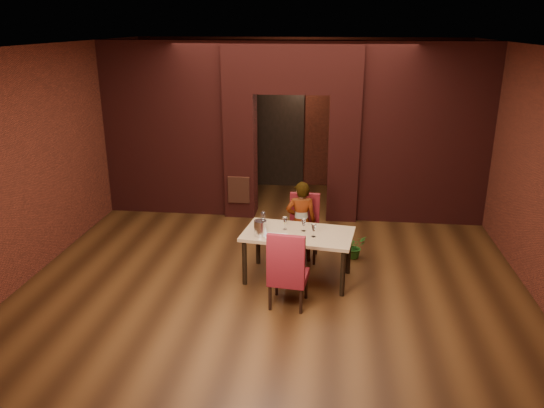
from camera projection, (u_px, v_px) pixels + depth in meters
The scene contains 25 objects.
floor at pixel (280, 258), 8.28m from camera, with size 8.00×8.00×0.00m, color #462811.
ceiling at pixel (281, 45), 7.24m from camera, with size 7.00×8.00×0.04m, color silver.
wall_back at pixel (299, 114), 11.51m from camera, with size 7.00×0.04×3.20m, color maroon.
wall_front at pixel (226, 287), 4.00m from camera, with size 7.00×0.04×3.20m, color maroon.
wall_left at pixel (55, 152), 8.15m from camera, with size 0.04×8.00×3.20m, color maroon.
wall_right at pixel (531, 166), 7.37m from camera, with size 0.04×8.00×3.20m, color maroon.
pillar_left at pixel (241, 155), 9.89m from camera, with size 0.55×0.55×2.30m, color maroon.
pillar_right at pixel (343, 158), 9.68m from camera, with size 0.55×0.55×2.30m, color maroon.
lintel at pixel (293, 67), 9.26m from camera, with size 2.45×0.55×0.90m, color maroon.
wing_wall_left at pixel (166, 129), 9.90m from camera, with size 2.27×0.35×3.20m, color maroon.
wing_wall_right at pixel (425, 135), 9.37m from camera, with size 2.27×0.35×3.20m, color maroon.
vent_panel at pixel (239, 190), 9.81m from camera, with size 0.40×0.03×0.50m, color #9C492D.
rear_door at pixel (281, 139), 11.68m from camera, with size 0.90×0.08×2.10m, color black.
rear_door_frame at pixel (281, 139), 11.64m from camera, with size 1.02×0.04×2.22m, color black.
dining_table at pixel (298, 256), 7.52m from camera, with size 1.52×0.85×0.71m, color tan.
chair_far at pixel (303, 228), 8.11m from camera, with size 0.46×0.46×1.01m, color maroon.
chair_near at pixel (289, 268), 6.77m from camera, with size 0.48×0.48×1.05m, color maroon.
person_seated at pixel (301, 222), 8.02m from camera, with size 0.46×0.30×1.27m, color silver.
wine_glass_a at pixel (285, 223), 7.48m from camera, with size 0.08×0.08×0.18m, color white, non-canonical shape.
wine_glass_b at pixel (304, 225), 7.42m from camera, with size 0.07×0.07×0.18m, color white, non-canonical shape.
wine_glass_c at pixel (314, 230), 7.23m from camera, with size 0.07×0.07×0.18m, color white, non-canonical shape.
tasting_sheet at pixel (277, 236), 7.27m from camera, with size 0.29×0.21×0.00m, color silver.
wine_bucket at pixel (260, 228), 7.27m from camera, with size 0.18×0.18×0.22m, color silver.
water_bottle at pixel (263, 221), 7.45m from camera, with size 0.06×0.06×0.28m, color white.
potted_plant at pixel (354, 246), 8.24m from camera, with size 0.34×0.29×0.38m, color #225C1A.
Camera 1 is at (0.76, -7.51, 3.50)m, focal length 35.00 mm.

